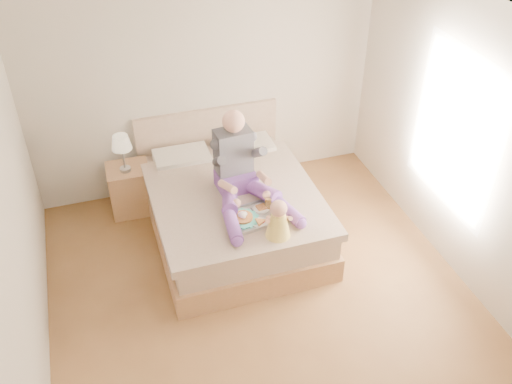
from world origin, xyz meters
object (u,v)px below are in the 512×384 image
object	(u,v)px
bed	(231,206)
tray	(252,215)
baby	(278,221)
nightstand	(130,189)
adult	(241,173)

from	to	relation	value
bed	tray	distance (m)	0.69
bed	baby	xyz separation A→B (m)	(0.21, -0.91, 0.46)
nightstand	adult	xyz separation A→B (m)	(1.06, -0.90, 0.59)
baby	nightstand	bearing A→B (deg)	134.38
bed	nightstand	size ratio (longest dim) A/B	3.80
bed	nightstand	distance (m)	1.22
bed	tray	size ratio (longest dim) A/B	3.92
adult	baby	size ratio (longest dim) A/B	2.83
bed	nightstand	bearing A→B (deg)	144.90
tray	bed	bearing A→B (deg)	87.80
nightstand	tray	distance (m)	1.72
tray	baby	bearing A→B (deg)	-71.55
bed	adult	size ratio (longest dim) A/B	1.93
nightstand	bed	bearing A→B (deg)	-33.79
tray	baby	xyz separation A→B (m)	(0.15, -0.31, 0.13)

